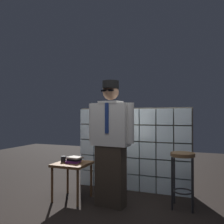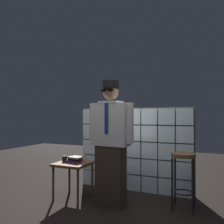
% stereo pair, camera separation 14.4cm
% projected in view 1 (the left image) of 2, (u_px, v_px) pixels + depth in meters
% --- Properties ---
extents(ground_plane, '(12.00, 12.00, 0.00)m').
position_uv_depth(ground_plane, '(106.00, 218.00, 2.97)').
color(ground_plane, black).
extents(glass_block_wall, '(2.05, 0.10, 1.47)m').
position_uv_depth(glass_block_wall, '(132.00, 149.00, 4.10)').
color(glass_block_wall, silver).
rests_on(glass_block_wall, ground).
extents(standing_person, '(0.73, 0.33, 1.82)m').
position_uv_depth(standing_person, '(111.00, 140.00, 3.38)').
color(standing_person, '#382D23').
rests_on(standing_person, ground).
extents(bar_stool, '(0.34, 0.34, 0.78)m').
position_uv_depth(bar_stool, '(183.00, 167.00, 3.30)').
color(bar_stool, brown).
rests_on(bar_stool, ground).
extents(side_table, '(0.52, 0.52, 0.57)m').
position_uv_depth(side_table, '(72.00, 168.00, 3.64)').
color(side_table, brown).
rests_on(side_table, ground).
extents(book_stack, '(0.25, 0.22, 0.09)m').
position_uv_depth(book_stack, '(74.00, 160.00, 3.64)').
color(book_stack, '#591E66').
rests_on(book_stack, side_table).
extents(coffee_mug, '(0.13, 0.08, 0.09)m').
position_uv_depth(coffee_mug, '(64.00, 159.00, 3.69)').
color(coffee_mug, black).
rests_on(coffee_mug, side_table).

